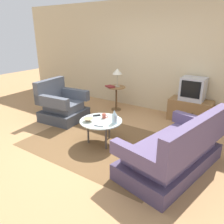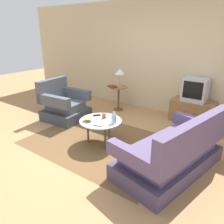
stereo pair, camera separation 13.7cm
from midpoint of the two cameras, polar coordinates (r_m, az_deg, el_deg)
ground_plane at (r=4.03m, az=-2.44°, el=-8.69°), size 16.00×16.00×0.00m
back_wall at (r=5.66m, az=13.10°, el=13.77°), size 9.00×0.12×2.70m
area_rug at (r=4.12m, az=-1.94°, el=-7.95°), size 2.65×1.94×0.00m
armchair at (r=5.21m, az=-11.82°, el=1.61°), size 0.95×0.95×0.92m
couch at (r=3.36m, az=16.85°, el=-10.28°), size 1.22×1.85×0.92m
coffee_table at (r=3.94m, az=-2.00°, el=-2.71°), size 0.77×0.77×0.45m
side_table at (r=5.63m, az=2.43°, el=4.86°), size 0.46×0.46×0.63m
tv_stand at (r=5.28m, az=20.98°, el=0.15°), size 0.93×0.49×0.50m
television at (r=5.15m, az=21.73°, el=5.48°), size 0.51×0.44×0.51m
table_lamp at (r=5.51m, az=2.77°, el=10.40°), size 0.25×0.25×0.46m
vase at (r=3.75m, az=1.50°, el=-1.37°), size 0.09×0.09×0.25m
mug at (r=4.01m, az=-1.12°, el=-1.01°), size 0.12×0.07×0.09m
bowl at (r=3.90m, az=-5.31°, el=-1.99°), size 0.18×0.18×0.06m
tv_remote_dark at (r=4.14m, az=-3.03°, el=-0.83°), size 0.12×0.14×0.02m
tv_remote_silver at (r=3.70m, az=-2.63°, el=-3.52°), size 0.17×0.08×0.02m
book at (r=5.53m, az=0.81°, el=6.70°), size 0.28×0.25×0.03m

